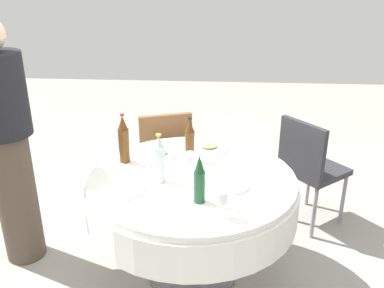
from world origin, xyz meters
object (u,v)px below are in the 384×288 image
bottle_dark_green_near (199,180)px  wine_glass_near (190,160)px  plate_left (160,154)px  person_right (7,143)px  chair_south (309,164)px  plate_west (126,190)px  plate_inner (231,185)px  bottle_brown_rear (190,141)px  wine_glass_front (222,198)px  plate_far (209,148)px  chair_north (164,153)px  bottle_brown_right (124,140)px  dining_table (192,198)px  bottle_clear_east (159,160)px

bottle_dark_green_near → wine_glass_near: (-0.07, 0.26, -0.01)m
plate_left → person_right: size_ratio=0.13×
bottle_dark_green_near → chair_south: bearing=51.5°
plate_left → person_right: 0.97m
wine_glass_near → plate_west: 0.40m
plate_inner → bottle_brown_rear: bearing=128.2°
plate_left → chair_south: chair_south is taller
wine_glass_near → wine_glass_front: wine_glass_near is taller
wine_glass_near → plate_far: size_ratio=0.62×
person_right → chair_south: 2.11m
person_right → plate_left: bearing=-75.5°
chair_north → wine_glass_near: bearing=-91.2°
wine_glass_near → chair_north: 0.94m
bottle_brown_right → plate_west: (0.09, -0.37, -0.14)m
bottle_brown_right → plate_west: bearing=-77.0°
bottle_brown_right → plate_inner: bottle_brown_right is taller
bottle_brown_rear → person_right: (-1.15, -0.07, -0.02)m
dining_table → plate_west: 0.44m
bottle_dark_green_near → plate_inner: (0.17, 0.18, -0.12)m
bottle_brown_right → plate_left: 0.27m
bottle_clear_east → plate_inner: 0.43m
bottle_brown_rear → plate_west: size_ratio=1.32×
wine_glass_front → plate_west: wine_glass_front is taller
person_right → bottle_clear_east: bearing=-95.8°
bottle_clear_east → wine_glass_front: 0.49m
bottle_brown_right → plate_far: size_ratio=1.25×
wine_glass_near → chair_north: wine_glass_near is taller
plate_inner → chair_south: (0.60, 0.79, -0.23)m
dining_table → wine_glass_near: wine_glass_near is taller
bottle_clear_east → plate_inner: bottle_clear_east is taller
bottle_clear_east → person_right: person_right is taller
bottle_brown_rear → plate_left: 0.24m
plate_inner → chair_north: size_ratio=0.24×
bottle_brown_right → chair_north: bearing=76.1°
person_right → chair_north: 1.17m
plate_inner → chair_south: size_ratio=0.24×
wine_glass_near → plate_west: (-0.34, -0.18, -0.11)m
bottle_dark_green_near → chair_north: size_ratio=0.32×
bottle_dark_green_near → wine_glass_front: (0.12, -0.13, -0.02)m
bottle_brown_right → plate_west: 0.41m
bottle_dark_green_near → wine_glass_front: 0.18m
plate_left → plate_inner: size_ratio=1.02×
wine_glass_near → dining_table: bearing=67.7°
chair_north → plate_inner: bearing=-80.2°
bottle_brown_right → person_right: size_ratio=0.20×
bottle_brown_right → person_right: person_right is taller
wine_glass_near → plate_far: bearing=77.2°
dining_table → chair_north: size_ratio=1.45×
bottle_brown_right → chair_south: bottle_brown_right is taller
wine_glass_near → person_right: person_right is taller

